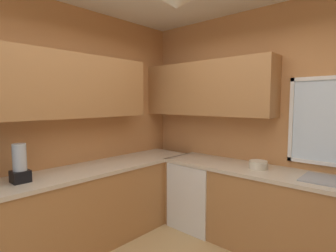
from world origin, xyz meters
TOP-DOWN VIEW (x-y plane):
  - room_shell at (-0.33, 0.46)m, footprint 3.60×3.57m
  - counter_run_left at (-1.43, 0.00)m, footprint 0.65×3.18m
  - counter_run_back at (0.21, 1.41)m, footprint 2.69×0.65m
  - dishwasher at (-0.77, 1.38)m, footprint 0.60×0.60m
  - bowl at (0.00, 1.41)m, footprint 0.20×0.20m
  - blender_appliance at (-1.43, -0.54)m, footprint 0.15×0.15m

SIDE VIEW (x-z plane):
  - dishwasher at x=-0.77m, z-range 0.00..0.84m
  - counter_run_left at x=-1.43m, z-range 0.00..0.89m
  - counter_run_back at x=0.21m, z-range 0.00..0.89m
  - bowl at x=0.00m, z-range 0.89..0.98m
  - blender_appliance at x=-1.43m, z-range 0.87..1.23m
  - room_shell at x=-0.33m, z-range 0.40..3.20m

